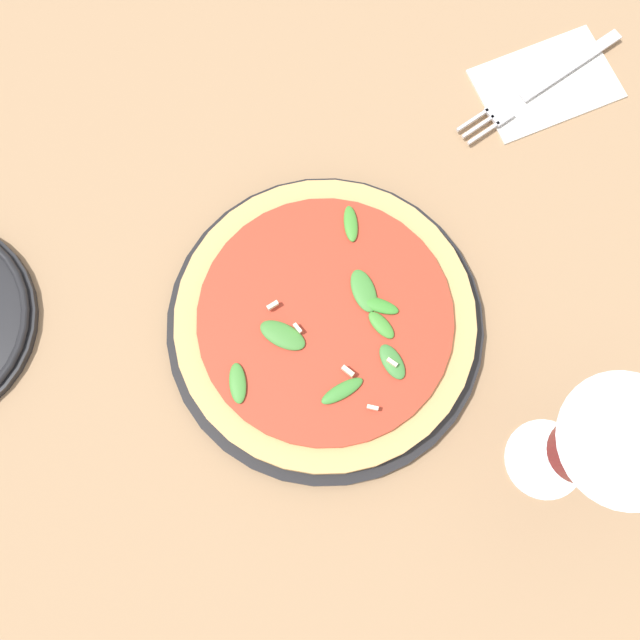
% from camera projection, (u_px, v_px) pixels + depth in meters
% --- Properties ---
extents(ground_plane, '(6.00, 6.00, 0.00)m').
position_uv_depth(ground_plane, '(297.00, 363.00, 0.71)').
color(ground_plane, '#9E7A56').
extents(pizza_arugula_main, '(0.30, 0.30, 0.05)m').
position_uv_depth(pizza_arugula_main, '(320.00, 324.00, 0.70)').
color(pizza_arugula_main, black).
rests_on(pizza_arugula_main, ground_plane).
extents(wine_glass, '(0.10, 0.10, 0.19)m').
position_uv_depth(wine_glass, '(591.00, 448.00, 0.55)').
color(wine_glass, white).
rests_on(wine_glass, ground_plane).
extents(napkin, '(0.16, 0.13, 0.01)m').
position_uv_depth(napkin, '(542.00, 83.00, 0.78)').
color(napkin, silver).
rests_on(napkin, ground_plane).
extents(fork, '(0.19, 0.11, 0.00)m').
position_uv_depth(fork, '(538.00, 85.00, 0.77)').
color(fork, silver).
rests_on(fork, ground_plane).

